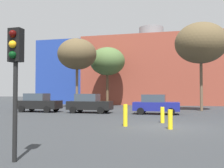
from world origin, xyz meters
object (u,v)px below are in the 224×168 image
Objects in this scene: parked_car_0 at (39,103)px; bollard_yellow_1 at (170,119)px; bare_tree_2 at (77,54)px; bollard_yellow_0 at (162,115)px; bare_tree_0 at (107,62)px; bare_tree_1 at (201,43)px; parked_car_1 at (89,103)px; bollard_yellow_2 at (125,115)px; traffic_light_near_left at (15,63)px; parked_car_2 at (156,104)px.

parked_car_0 reaches higher than bollard_yellow_1.
bare_tree_2 is 8.87× the size of bollard_yellow_0.
bare_tree_0 is 0.92× the size of bare_tree_1.
parked_car_0 reaches higher than parked_car_1.
bollard_yellow_2 is (6.67, -20.96, -5.59)m from bare_tree_0.
traffic_light_near_left is 25.53m from bare_tree_2.
bollard_yellow_0 is at bearing -105.69° from bare_tree_1.
parked_car_2 is 8.89m from bare_tree_1.
bare_tree_0 is 21.48m from bollard_yellow_0.
parked_car_0 is 0.50× the size of bare_tree_0.
parked_car_1 is 4.15× the size of bollard_yellow_0.
traffic_light_near_left reaches higher than parked_car_2.
bare_tree_1 reaches higher than parked_car_0.
bollard_yellow_1 is (-2.70, -14.17, -6.35)m from bare_tree_1.
parked_car_0 is 11.10m from parked_car_2.
traffic_light_near_left is 22.86m from bare_tree_1.
parked_car_2 reaches higher than bollard_yellow_1.
traffic_light_near_left is at bearing -77.66° from parked_car_1.
bollard_yellow_0 is at bearing -65.63° from bare_tree_0.
bollard_yellow_0 is (6.89, -6.43, -0.38)m from parked_car_1.
parked_car_1 is 11.75m from bollard_yellow_1.
bollard_yellow_0 is 2.73m from bollard_yellow_1.
parked_car_2 is at bearing 98.14° from bollard_yellow_0.
bare_tree_1 is (4.15, 5.07, 6.01)m from parked_car_2.
parked_car_2 is at bearing -36.50° from bare_tree_2.
bare_tree_1 reaches higher than traffic_light_near_left.
bollard_yellow_1 is 2.47m from bollard_yellow_2.
bare_tree_1 reaches higher than bare_tree_0.
bollard_yellow_2 is at bearing -110.57° from bare_tree_1.
parked_car_0 is 13.26m from bollard_yellow_2.
bare_tree_2 is 18.88m from bollard_yellow_0.
traffic_light_near_left is 10.74m from bollard_yellow_0.
bare_tree_2 is 7.14× the size of bollard_yellow_2.
bollard_yellow_2 reaches higher than bollard_yellow_0.
bare_tree_1 is at bearing -32.02° from bare_tree_0.
traffic_light_near_left is at bearing -98.25° from parked_car_2.
bollard_yellow_2 is at bearing 166.60° from bollard_yellow_1.
bollard_yellow_2 is (-0.95, -8.53, -0.24)m from parked_car_2.
bare_tree_2 is at bearing 119.23° from parked_car_1.
bare_tree_2 is 8.72× the size of bollard_yellow_1.
traffic_light_near_left reaches higher than parked_car_0.
parked_car_1 is 12.80m from bare_tree_1.
bollard_yellow_2 is at bearing -59.54° from parked_car_1.
parked_car_0 reaches higher than bollard_yellow_2.
bollard_yellow_0 is (-3.23, -11.50, -6.36)m from bare_tree_1.
parked_car_2 is at bearing 99.04° from bollard_yellow_1.
traffic_light_near_left is 29.55m from bare_tree_0.
bare_tree_2 is at bearing -117.79° from bare_tree_0.
traffic_light_near_left is 8.53m from bollard_yellow_1.
bare_tree_1 reaches higher than bollard_yellow_1.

